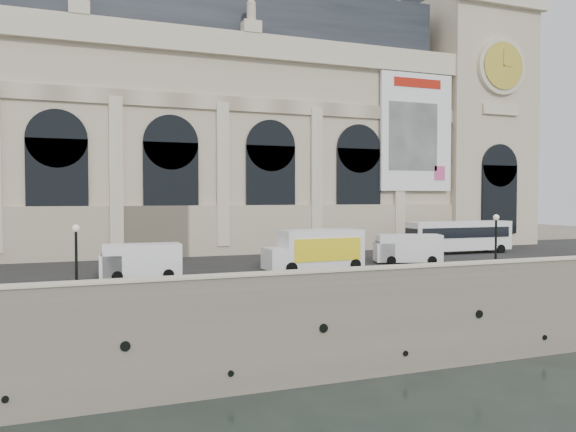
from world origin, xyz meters
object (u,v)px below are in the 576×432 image
at_px(van_c, 405,249).
at_px(lamp_right, 496,244).
at_px(lamp_left, 76,262).
at_px(van_b, 137,261).
at_px(bus_right, 459,236).
at_px(box_truck, 316,250).

distance_m(van_c, lamp_right, 8.30).
xyz_separation_m(lamp_left, lamp_right, (30.20, 0.25, 0.11)).
xyz_separation_m(van_b, van_c, (22.87, 1.31, 0.02)).
relative_size(van_b, van_c, 0.93).
height_order(bus_right, lamp_right, lamp_right).
relative_size(bus_right, van_c, 1.86).
bearing_deg(lamp_right, bus_right, 63.31).
xyz_separation_m(van_b, lamp_right, (26.19, -6.24, 0.96)).
distance_m(van_b, box_truck, 13.82).
bearing_deg(lamp_right, van_c, 113.77).
bearing_deg(bus_right, van_b, -168.90).
relative_size(van_b, lamp_right, 1.26).
relative_size(van_c, lamp_right, 1.36).
height_order(van_c, lamp_left, lamp_left).
height_order(bus_right, lamp_left, lamp_left).
xyz_separation_m(bus_right, lamp_right, (-6.34, -12.62, 0.36)).
height_order(bus_right, box_truck, bus_right).
bearing_deg(bus_right, box_truck, -161.28).
height_order(van_b, lamp_left, lamp_left).
distance_m(bus_right, lamp_left, 38.74).
xyz_separation_m(van_c, lamp_right, (3.32, -7.55, 0.94)).
bearing_deg(bus_right, lamp_left, -160.61).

